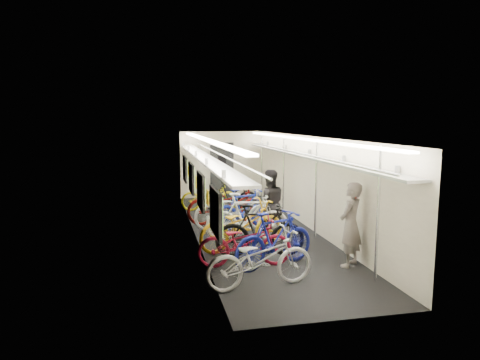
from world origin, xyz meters
name	(u,v)px	position (x,y,z in m)	size (l,w,h in m)	color
train_car_shell	(234,164)	(-0.36, 0.71, 1.66)	(10.00, 10.00, 10.00)	black
bicycle_0	(260,259)	(-0.77, -3.62, 0.50)	(0.66, 1.91, 1.00)	#B7B6BB
bicycle_1	(275,239)	(-0.25, -2.67, 0.55)	(0.52, 1.83, 1.10)	navy
bicycle_2	(245,242)	(-0.80, -2.53, 0.48)	(0.64, 1.83, 0.96)	maroon
bicycle_3	(260,231)	(-0.37, -2.03, 0.56)	(0.52, 1.86, 1.12)	black
bicycle_4	(242,225)	(-0.62, -1.44, 0.54)	(0.72, 2.05, 1.08)	gold
bicycle_5	(247,218)	(-0.38, -0.92, 0.58)	(0.54, 1.93, 1.16)	silver
bicycle_6	(235,210)	(-0.47, 0.10, 0.55)	(0.73, 2.08, 1.09)	#ABACB0
bicycle_7	(244,209)	(-0.20, 0.25, 0.54)	(0.51, 1.80, 1.08)	#1C2DA8
bicycle_8	(227,204)	(-0.55, 0.79, 0.57)	(0.75, 2.15, 1.13)	maroon
bicycle_9	(231,195)	(-0.15, 2.36, 0.53)	(0.49, 1.75, 1.05)	black
bicycle_10	(210,196)	(-0.76, 2.74, 0.46)	(0.61, 1.76, 0.93)	yellow
passenger_near	(351,225)	(1.20, -2.92, 0.82)	(0.60, 0.39, 1.64)	gray
passenger_mid	(269,204)	(0.21, -0.65, 0.83)	(0.80, 0.63, 1.65)	black
backpack	(360,196)	(1.59, -2.48, 1.28)	(0.26, 0.14, 0.38)	#B41412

